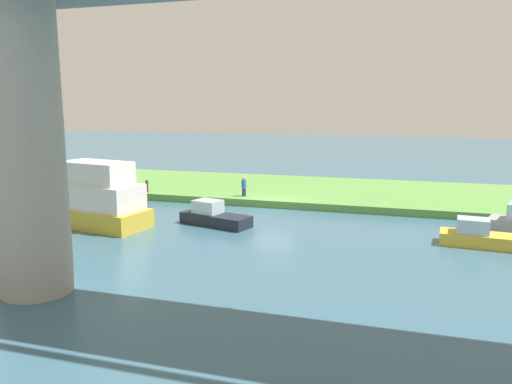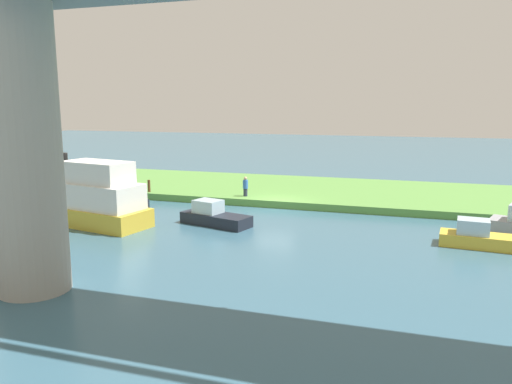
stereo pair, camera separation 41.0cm
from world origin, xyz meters
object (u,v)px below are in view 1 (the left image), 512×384
object	(u,v)px
bridge_pylon	(27,153)
riverboat_paddlewheel	(214,216)
person_on_bank	(244,186)
mooring_post	(147,186)
pontoon_yellow	(88,199)
skiff_small	(481,237)
houseboat_blue	(117,200)

from	to	relation	value
bridge_pylon	riverboat_paddlewheel	world-z (taller)	bridge_pylon
person_on_bank	riverboat_paddlewheel	bearing A→B (deg)	92.53
mooring_post	pontoon_yellow	distance (m)	8.07
skiff_small	riverboat_paddlewheel	world-z (taller)	riverboat_paddlewheel
mooring_post	skiff_small	bearing A→B (deg)	164.16
mooring_post	riverboat_paddlewheel	world-z (taller)	riverboat_paddlewheel
pontoon_yellow	houseboat_blue	size ratio (longest dim) A/B	1.98
riverboat_paddlewheel	skiff_small	bearing A→B (deg)	178.94
houseboat_blue	riverboat_paddlewheel	xyz separation A→B (m)	(-8.18, 2.82, 0.03)
houseboat_blue	riverboat_paddlewheel	size ratio (longest dim) A/B	0.94
mooring_post	pontoon_yellow	size ratio (longest dim) A/B	0.11
bridge_pylon	skiff_small	world-z (taller)	bridge_pylon
bridge_pylon	person_on_bank	bearing A→B (deg)	-97.07
houseboat_blue	mooring_post	bearing A→B (deg)	-99.65
skiff_small	bridge_pylon	bearing A→B (deg)	33.76
bridge_pylon	pontoon_yellow	size ratio (longest dim) A/B	1.25
person_on_bank	houseboat_blue	bearing A→B (deg)	25.09
riverboat_paddlewheel	bridge_pylon	bearing A→B (deg)	77.62
skiff_small	houseboat_blue	size ratio (longest dim) A/B	1.00
person_on_bank	houseboat_blue	size ratio (longest dim) A/B	0.33
mooring_post	houseboat_blue	distance (m)	3.21
mooring_post	houseboat_blue	bearing A→B (deg)	80.35
bridge_pylon	skiff_small	bearing A→B (deg)	-146.24
mooring_post	riverboat_paddlewheel	distance (m)	9.70
pontoon_yellow	skiff_small	size ratio (longest dim) A/B	1.98
person_on_bank	pontoon_yellow	xyz separation A→B (m)	(6.67, 8.59, 0.31)
bridge_pylon	mooring_post	world-z (taller)	bridge_pylon
mooring_post	bridge_pylon	bearing A→B (deg)	106.42
bridge_pylon	person_on_bank	xyz separation A→B (m)	(-2.23, -17.98, -4.01)
person_on_bank	skiff_small	xyz separation A→B (m)	(-14.53, 6.78, -0.71)
pontoon_yellow	riverboat_paddlewheel	xyz separation A→B (m)	(-6.95, -2.07, -1.01)
houseboat_blue	skiff_small	bearing A→B (deg)	172.17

